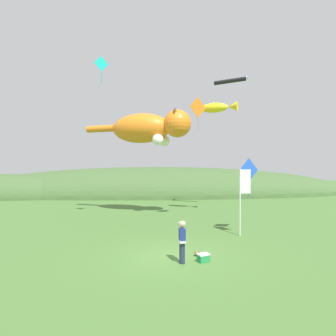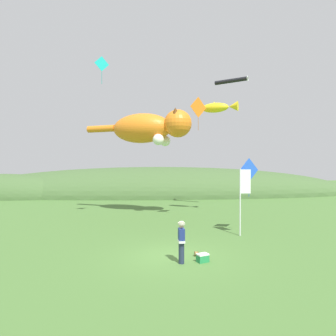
% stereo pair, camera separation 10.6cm
% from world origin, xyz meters
% --- Properties ---
extents(ground_plane, '(120.00, 120.00, 0.00)m').
position_xyz_m(ground_plane, '(0.00, 0.00, 0.00)').
color(ground_plane, '#477033').
extents(distant_hill_ridge, '(58.40, 13.98, 7.56)m').
position_xyz_m(distant_hill_ridge, '(-2.99, 27.65, 0.00)').
color(distant_hill_ridge, '#426033').
rests_on(distant_hill_ridge, ground).
extents(festival_attendant, '(0.30, 0.44, 1.77)m').
position_xyz_m(festival_attendant, '(0.29, -0.90, 0.95)').
color(festival_attendant, '#232D47').
rests_on(festival_attendant, ground).
extents(kite_spool, '(0.16, 0.23, 0.23)m').
position_xyz_m(kite_spool, '(1.07, 0.06, 0.12)').
color(kite_spool, olive).
rests_on(kite_spool, ground).
extents(picnic_cooler, '(0.58, 0.50, 0.36)m').
position_xyz_m(picnic_cooler, '(1.21, -0.77, 0.18)').
color(picnic_cooler, '#268C4C').
rests_on(picnic_cooler, ground).
extents(festival_banner_pole, '(0.66, 0.08, 3.92)m').
position_xyz_m(festival_banner_pole, '(4.36, 3.76, 2.57)').
color(festival_banner_pole, silver).
rests_on(festival_banner_pole, ground).
extents(kite_giant_cat, '(8.89, 4.79, 2.88)m').
position_xyz_m(kite_giant_cat, '(-1.13, 11.20, 7.13)').
color(kite_giant_cat, orange).
extents(kite_fish_windsock, '(3.03, 2.05, 0.92)m').
position_xyz_m(kite_fish_windsock, '(4.52, 10.67, 8.79)').
color(kite_fish_windsock, yellow).
extents(kite_tube_streamer, '(2.71, 2.03, 0.44)m').
position_xyz_m(kite_tube_streamer, '(6.14, 12.83, 11.56)').
color(kite_tube_streamer, black).
extents(kite_diamond_orange, '(1.27, 0.81, 2.40)m').
position_xyz_m(kite_diamond_orange, '(2.40, 7.96, 8.25)').
color(kite_diamond_orange, orange).
extents(kite_diamond_blue, '(1.32, 0.59, 2.34)m').
position_xyz_m(kite_diamond_blue, '(4.91, 4.32, 3.82)').
color(kite_diamond_blue, blue).
extents(kite_diamond_teal, '(0.95, 0.50, 1.96)m').
position_xyz_m(kite_diamond_teal, '(-4.46, 8.03, 11.24)').
color(kite_diamond_teal, '#19BFBF').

